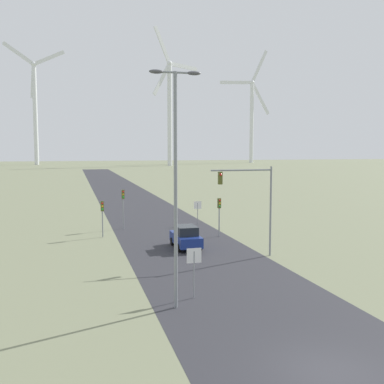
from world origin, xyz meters
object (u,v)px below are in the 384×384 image
object	(u,v)px
traffic_light_post_mid_left	(123,200)
wind_turbine_left	(35,105)
traffic_light_mast_overhead	(251,193)
car_approaching	(186,237)
stop_sign_far	(198,208)
traffic_light_post_near_right	(219,208)
traffic_light_post_near_left	(102,211)
streetlamp	(176,166)
stop_sign_near	(194,263)
wind_turbine_right	(252,113)
wind_turbine_center	(170,104)

from	to	relation	value
traffic_light_post_mid_left	wind_turbine_left	size ratio (longest dim) A/B	0.06
traffic_light_mast_overhead	car_approaching	bearing A→B (deg)	133.87
stop_sign_far	traffic_light_post_near_right	world-z (taller)	traffic_light_post_near_right
traffic_light_post_near_right	traffic_light_post_near_left	bearing A→B (deg)	167.02
car_approaching	traffic_light_post_mid_left	bearing A→B (deg)	111.07
streetlamp	stop_sign_far	world-z (taller)	streetlamp
wind_turbine_left	stop_sign_near	bearing A→B (deg)	-83.87
traffic_light_mast_overhead	traffic_light_post_mid_left	bearing A→B (deg)	118.86
traffic_light_post_near_left	traffic_light_mast_overhead	world-z (taller)	traffic_light_mast_overhead
streetlamp	traffic_light_post_near_right	distance (m)	19.34
traffic_light_mast_overhead	wind_turbine_right	world-z (taller)	wind_turbine_right
traffic_light_post_near_right	traffic_light_post_mid_left	bearing A→B (deg)	142.56
traffic_light_post_near_left	traffic_light_post_mid_left	size ratio (longest dim) A/B	0.84
streetlamp	traffic_light_post_near_right	xyz separation A→B (m)	(7.94, 17.04, -4.53)
traffic_light_post_mid_left	traffic_light_mast_overhead	world-z (taller)	traffic_light_mast_overhead
wind_turbine_left	wind_turbine_center	bearing A→B (deg)	-25.60
car_approaching	traffic_light_post_near_left	bearing A→B (deg)	134.30
streetlamp	stop_sign_near	xyz separation A→B (m)	(1.26, 1.19, -5.21)
stop_sign_near	stop_sign_far	world-z (taller)	stop_sign_near
traffic_light_mast_overhead	wind_turbine_center	distance (m)	187.25
streetlamp	traffic_light_post_mid_left	distance (m)	23.56
car_approaching	wind_turbine_center	distance (m)	184.58
car_approaching	stop_sign_far	bearing A→B (deg)	69.51
stop_sign_far	wind_turbine_center	distance (m)	173.50
traffic_light_post_near_right	stop_sign_far	bearing A→B (deg)	91.77
car_approaching	streetlamp	bearing A→B (deg)	-106.23
traffic_light_post_near_left	wind_turbine_right	bearing A→B (deg)	64.27
streetlamp	car_approaching	distance (m)	14.97
stop_sign_far	traffic_light_post_near_right	size ratio (longest dim) A/B	0.71
traffic_light_mast_overhead	wind_turbine_left	size ratio (longest dim) A/B	0.11
wind_turbine_left	wind_turbine_right	bearing A→B (deg)	2.26
streetlamp	car_approaching	world-z (taller)	streetlamp
traffic_light_post_near_right	wind_turbine_left	size ratio (longest dim) A/B	0.06
streetlamp	traffic_light_mast_overhead	bearing A→B (deg)	49.38
stop_sign_far	car_approaching	world-z (taller)	stop_sign_far
traffic_light_post_mid_left	traffic_light_mast_overhead	xyz separation A→B (m)	(7.80, -14.16, 1.86)
traffic_light_post_near_left	wind_turbine_left	world-z (taller)	wind_turbine_left
traffic_light_post_near_left	traffic_light_post_near_right	xyz separation A→B (m)	(10.30, -2.37, 0.16)
stop_sign_far	stop_sign_near	bearing A→B (deg)	-106.12
traffic_light_mast_overhead	wind_turbine_left	world-z (taller)	wind_turbine_left
traffic_light_mast_overhead	wind_turbine_left	bearing A→B (deg)	98.07
streetlamp	traffic_light_post_near_left	size ratio (longest dim) A/B	3.56
wind_turbine_right	wind_turbine_left	bearing A→B (deg)	-177.74
wind_turbine_center	traffic_light_post_near_left	bearing A→B (deg)	-104.08
traffic_light_mast_overhead	stop_sign_far	bearing A→B (deg)	89.96
traffic_light_mast_overhead	traffic_light_post_near_left	bearing A→B (deg)	134.13
car_approaching	wind_turbine_right	bearing A→B (deg)	66.31
traffic_light_post_mid_left	car_approaching	distance (m)	10.99
car_approaching	traffic_light_post_near_right	bearing A→B (deg)	43.70
wind_turbine_left	traffic_light_mast_overhead	bearing A→B (deg)	-81.93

